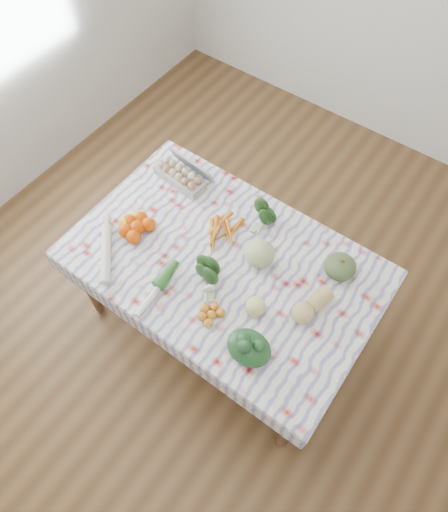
{
  "coord_description": "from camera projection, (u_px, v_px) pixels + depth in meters",
  "views": [
    {
      "loc": [
        0.74,
        -1.02,
        2.88
      ],
      "look_at": [
        0.0,
        0.0,
        0.82
      ],
      "focal_mm": 32.0,
      "sensor_mm": 36.0,
      "label": 1
    }
  ],
  "objects": [
    {
      "name": "ground",
      "position": [
        224.0,
        319.0,
        3.11
      ],
      "size": [
        4.5,
        4.5,
        0.0
      ],
      "primitive_type": "plane",
      "color": "#52351C",
      "rests_on": "ground"
    },
    {
      "name": "dining_table",
      "position": [
        224.0,
        269.0,
        2.53
      ],
      "size": [
        1.6,
        1.0,
        0.75
      ],
      "color": "brown",
      "rests_on": "ground"
    },
    {
      "name": "tablecloth",
      "position": [
        224.0,
        262.0,
        2.47
      ],
      "size": [
        1.66,
        1.06,
        0.01
      ],
      "primitive_type": "cube",
      "color": "white",
      "rests_on": "dining_table"
    },
    {
      "name": "egg_carton",
      "position": [
        179.0,
        176.0,
        2.72
      ],
      "size": [
        0.35,
        0.17,
        0.09
      ],
      "primitive_type": "cube",
      "rotation": [
        0.0,
        0.0,
        -0.1
      ],
      "color": "#A2A29D",
      "rests_on": "tablecloth"
    },
    {
      "name": "carrot_bunch",
      "position": [
        220.0,
        232.0,
        2.54
      ],
      "size": [
        0.27,
        0.25,
        0.04
      ],
      "primitive_type": "cube",
      "rotation": [
        0.0,
        0.0,
        0.23
      ],
      "color": "#CD650E",
      "rests_on": "tablecloth"
    },
    {
      "name": "kale_bunch",
      "position": [
        262.0,
        217.0,
        2.55
      ],
      "size": [
        0.14,
        0.13,
        0.12
      ],
      "primitive_type": "ellipsoid",
      "rotation": [
        0.0,
        0.0,
        0.05
      ],
      "color": "#1A3C14",
      "rests_on": "tablecloth"
    },
    {
      "name": "kabocha_squash",
      "position": [
        340.0,
        267.0,
        2.38
      ],
      "size": [
        0.22,
        0.22,
        0.11
      ],
      "primitive_type": "ellipsoid",
      "rotation": [
        0.0,
        0.0,
        0.38
      ],
      "color": "#44592E",
      "rests_on": "tablecloth"
    },
    {
      "name": "cabbage",
      "position": [
        260.0,
        254.0,
        2.4
      ],
      "size": [
        0.18,
        0.18,
        0.16
      ],
      "primitive_type": "sphere",
      "rotation": [
        0.0,
        0.0,
        0.12
      ],
      "color": "#A7B776",
      "rests_on": "tablecloth"
    },
    {
      "name": "butternut_squash",
      "position": [
        312.0,
        305.0,
        2.27
      ],
      "size": [
        0.16,
        0.25,
        0.11
      ],
      "primitive_type": "ellipsoid",
      "rotation": [
        0.0,
        0.0,
        -0.22
      ],
      "color": "tan",
      "rests_on": "tablecloth"
    },
    {
      "name": "orange_cluster",
      "position": [
        137.0,
        227.0,
        2.53
      ],
      "size": [
        0.28,
        0.28,
        0.09
      ],
      "primitive_type": "cube",
      "rotation": [
        0.0,
        0.0,
        -0.1
      ],
      "color": "#DA4801",
      "rests_on": "tablecloth"
    },
    {
      "name": "broccoli",
      "position": [
        208.0,
        279.0,
        2.34
      ],
      "size": [
        0.22,
        0.22,
        0.11
      ],
      "primitive_type": "ellipsoid",
      "rotation": [
        0.0,
        0.0,
        0.78
      ],
      "color": "#1F4118",
      "rests_on": "tablecloth"
    },
    {
      "name": "mandarin_cluster",
      "position": [
        211.0,
        314.0,
        2.27
      ],
      "size": [
        0.19,
        0.19,
        0.05
      ],
      "primitive_type": "cube",
      "rotation": [
        0.0,
        0.0,
        -0.18
      ],
      "color": "orange",
      "rests_on": "tablecloth"
    },
    {
      "name": "grapefruit",
      "position": [
        256.0,
        306.0,
        2.27
      ],
      "size": [
        0.11,
        0.11,
        0.1
      ],
      "primitive_type": "sphere",
      "rotation": [
        0.0,
        0.0,
        0.11
      ],
      "color": "#E3DE7D",
      "rests_on": "tablecloth"
    },
    {
      "name": "spinach_bag",
      "position": [
        249.0,
        348.0,
        2.16
      ],
      "size": [
        0.23,
        0.18,
        0.1
      ],
      "primitive_type": "ellipsoid",
      "rotation": [
        0.0,
        0.0,
        -0.02
      ],
      "color": "#143517",
      "rests_on": "tablecloth"
    },
    {
      "name": "daikon",
      "position": [
        106.0,
        253.0,
        2.46
      ],
      "size": [
        0.3,
        0.32,
        0.05
      ],
      "primitive_type": "cylinder",
      "rotation": [
        1.57,
        0.0,
        0.73
      ],
      "color": "silver",
      "rests_on": "tablecloth"
    },
    {
      "name": "leek",
      "position": [
        157.0,
        290.0,
        2.35
      ],
      "size": [
        0.07,
        0.35,
        0.04
      ],
      "primitive_type": "cylinder",
      "rotation": [
        1.57,
        0.0,
        0.08
      ],
      "color": "white",
      "rests_on": "tablecloth"
    }
  ]
}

